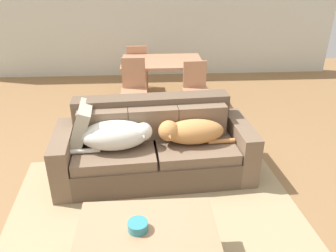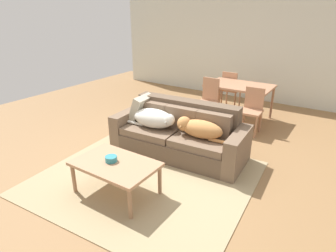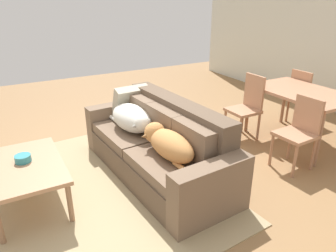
{
  "view_description": "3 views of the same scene",
  "coord_description": "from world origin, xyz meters",
  "px_view_note": "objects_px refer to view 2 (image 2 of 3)",
  "views": [
    {
      "loc": [
        0.08,
        -3.12,
        2.27
      ],
      "look_at": [
        0.28,
        0.13,
        0.64
      ],
      "focal_mm": 35.97,
      "sensor_mm": 36.0,
      "label": 1
    },
    {
      "loc": [
        2.36,
        -3.51,
        2.27
      ],
      "look_at": [
        0.09,
        -0.08,
        0.58
      ],
      "focal_mm": 30.89,
      "sensor_mm": 36.0,
      "label": 2
    },
    {
      "loc": [
        3.03,
        -1.29,
        1.98
      ],
      "look_at": [
        0.3,
        0.24,
        0.66
      ],
      "focal_mm": 33.63,
      "sensor_mm": 36.0,
      "label": 3
    }
  ],
  "objects_px": {
    "bowl_on_coffee_table": "(111,159)",
    "dining_chair_near_left": "(208,99)",
    "dining_chair_near_right": "(252,108)",
    "dining_chair_far_left": "(231,88)",
    "couch": "(180,135)",
    "dog_on_right_cushion": "(198,128)",
    "coffee_table": "(115,166)",
    "dining_table": "(240,88)",
    "dog_on_left_cushion": "(155,118)",
    "throw_pillow_by_left_arm": "(141,108)"
  },
  "relations": [
    {
      "from": "bowl_on_coffee_table",
      "to": "dining_chair_near_left",
      "type": "relative_size",
      "value": 0.17
    },
    {
      "from": "dining_chair_near_right",
      "to": "dining_chair_far_left",
      "type": "height_order",
      "value": "dining_chair_far_left"
    },
    {
      "from": "couch",
      "to": "dining_chair_far_left",
      "type": "xyz_separation_m",
      "value": [
        -0.24,
        2.71,
        0.16
      ]
    },
    {
      "from": "couch",
      "to": "bowl_on_coffee_table",
      "type": "xyz_separation_m",
      "value": [
        -0.16,
        -1.43,
        0.16
      ]
    },
    {
      "from": "couch",
      "to": "dining_chair_far_left",
      "type": "relative_size",
      "value": 2.52
    },
    {
      "from": "dog_on_right_cushion",
      "to": "coffee_table",
      "type": "bearing_deg",
      "value": -113.84
    },
    {
      "from": "dining_table",
      "to": "dining_chair_near_right",
      "type": "relative_size",
      "value": 1.53
    },
    {
      "from": "dog_on_right_cushion",
      "to": "dining_table",
      "type": "relative_size",
      "value": 0.63
    },
    {
      "from": "couch",
      "to": "dog_on_left_cushion",
      "type": "height_order",
      "value": "couch"
    },
    {
      "from": "dog_on_right_cushion",
      "to": "dining_chair_near_left",
      "type": "xyz_separation_m",
      "value": [
        -0.66,
        1.67,
        -0.07
      ]
    },
    {
      "from": "dog_on_left_cushion",
      "to": "dining_chair_near_right",
      "type": "xyz_separation_m",
      "value": [
        1.08,
        1.68,
        -0.1
      ]
    },
    {
      "from": "dining_chair_near_left",
      "to": "dining_chair_far_left",
      "type": "height_order",
      "value": "dining_chair_near_left"
    },
    {
      "from": "dog_on_left_cushion",
      "to": "coffee_table",
      "type": "distance_m",
      "value": 1.32
    },
    {
      "from": "bowl_on_coffee_table",
      "to": "dining_chair_far_left",
      "type": "distance_m",
      "value": 4.14
    },
    {
      "from": "bowl_on_coffee_table",
      "to": "dining_chair_near_right",
      "type": "bearing_deg",
      "value": 74.2
    },
    {
      "from": "coffee_table",
      "to": "dining_table",
      "type": "bearing_deg",
      "value": 85.52
    },
    {
      "from": "dog_on_right_cushion",
      "to": "dining_table",
      "type": "bearing_deg",
      "value": 91.12
    },
    {
      "from": "dog_on_left_cushion",
      "to": "dog_on_right_cushion",
      "type": "distance_m",
      "value": 0.79
    },
    {
      "from": "dog_on_right_cushion",
      "to": "coffee_table",
      "type": "height_order",
      "value": "dog_on_right_cushion"
    },
    {
      "from": "throw_pillow_by_left_arm",
      "to": "coffee_table",
      "type": "height_order",
      "value": "throw_pillow_by_left_arm"
    },
    {
      "from": "throw_pillow_by_left_arm",
      "to": "dining_chair_far_left",
      "type": "bearing_deg",
      "value": 78.4
    },
    {
      "from": "throw_pillow_by_left_arm",
      "to": "bowl_on_coffee_table",
      "type": "bearing_deg",
      "value": -65.68
    },
    {
      "from": "dog_on_left_cushion",
      "to": "bowl_on_coffee_table",
      "type": "relative_size",
      "value": 5.71
    },
    {
      "from": "dog_on_right_cushion",
      "to": "dining_chair_near_left",
      "type": "height_order",
      "value": "dining_chair_near_left"
    },
    {
      "from": "couch",
      "to": "dining_chair_near_left",
      "type": "relative_size",
      "value": 2.4
    },
    {
      "from": "dog_on_left_cushion",
      "to": "dining_chair_near_left",
      "type": "distance_m",
      "value": 1.73
    },
    {
      "from": "couch",
      "to": "coffee_table",
      "type": "height_order",
      "value": "couch"
    },
    {
      "from": "dog_on_left_cushion",
      "to": "dining_chair_far_left",
      "type": "distance_m",
      "value": 2.88
    },
    {
      "from": "coffee_table",
      "to": "throw_pillow_by_left_arm",
      "type": "bearing_deg",
      "value": 116.51
    },
    {
      "from": "dining_chair_far_left",
      "to": "dining_chair_near_left",
      "type": "bearing_deg",
      "value": 87.54
    },
    {
      "from": "dog_on_right_cushion",
      "to": "dining_chair_near_right",
      "type": "relative_size",
      "value": 0.97
    },
    {
      "from": "dining_chair_far_left",
      "to": "dog_on_left_cushion",
      "type": "bearing_deg",
      "value": 85.9
    },
    {
      "from": "throw_pillow_by_left_arm",
      "to": "coffee_table",
      "type": "bearing_deg",
      "value": -63.49
    },
    {
      "from": "couch",
      "to": "coffee_table",
      "type": "bearing_deg",
      "value": -97.56
    },
    {
      "from": "dining_table",
      "to": "dining_chair_near_left",
      "type": "relative_size",
      "value": 1.43
    },
    {
      "from": "dining_chair_far_left",
      "to": "dining_table",
      "type": "bearing_deg",
      "value": 125.33
    },
    {
      "from": "dog_on_left_cushion",
      "to": "coffee_table",
      "type": "height_order",
      "value": "dog_on_left_cushion"
    },
    {
      "from": "couch",
      "to": "dog_on_right_cushion",
      "type": "bearing_deg",
      "value": -19.24
    },
    {
      "from": "couch",
      "to": "dining_chair_near_left",
      "type": "xyz_separation_m",
      "value": [
        -0.27,
        1.57,
        0.18
      ]
    },
    {
      "from": "couch",
      "to": "dining_chair_near_right",
      "type": "bearing_deg",
      "value": 62.0
    },
    {
      "from": "couch",
      "to": "throw_pillow_by_left_arm",
      "type": "distance_m",
      "value": 0.86
    },
    {
      "from": "coffee_table",
      "to": "dining_table",
      "type": "distance_m",
      "value": 3.58
    },
    {
      "from": "dining_chair_near_right",
      "to": "dining_chair_far_left",
      "type": "xyz_separation_m",
      "value": [
        -0.92,
        1.19,
        0.01
      ]
    },
    {
      "from": "dog_on_right_cushion",
      "to": "dining_chair_far_left",
      "type": "xyz_separation_m",
      "value": [
        -0.63,
        2.82,
        -0.08
      ]
    },
    {
      "from": "dining_chair_near_right",
      "to": "couch",
      "type": "bearing_deg",
      "value": -116.68
    },
    {
      "from": "bowl_on_coffee_table",
      "to": "dining_chair_near_left",
      "type": "distance_m",
      "value": 3.0
    },
    {
      "from": "dining_chair_near_left",
      "to": "coffee_table",
      "type": "bearing_deg",
      "value": -86.52
    },
    {
      "from": "couch",
      "to": "dog_on_left_cushion",
      "type": "bearing_deg",
      "value": -162.34
    },
    {
      "from": "bowl_on_coffee_table",
      "to": "dining_table",
      "type": "bearing_deg",
      "value": 84.47
    },
    {
      "from": "coffee_table",
      "to": "dining_chair_near_left",
      "type": "xyz_separation_m",
      "value": [
        -0.18,
        3.0,
        0.1
      ]
    }
  ]
}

